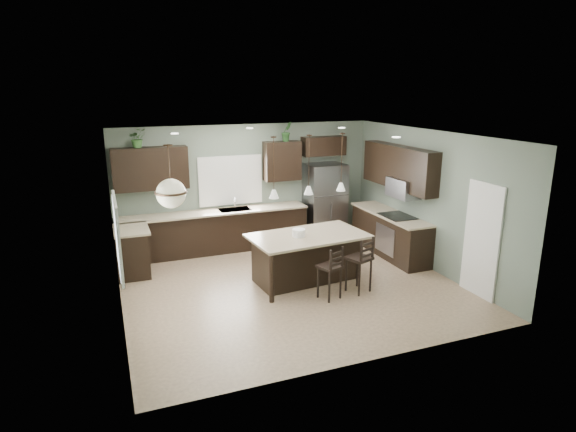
{
  "coord_description": "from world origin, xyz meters",
  "views": [
    {
      "loc": [
        -3.07,
        -7.77,
        3.63
      ],
      "look_at": [
        0.1,
        0.4,
        1.25
      ],
      "focal_mm": 30.0,
      "sensor_mm": 36.0,
      "label": 1
    }
  ],
  "objects_px": {
    "bar_stool_center": "(330,272)",
    "kitchen_island": "(308,258)",
    "serving_dish": "(299,233)",
    "plant_back_left": "(137,138)",
    "refrigerator": "(324,202)",
    "bar_stool_right": "(359,264)"
  },
  "relations": [
    {
      "from": "kitchen_island",
      "to": "bar_stool_center",
      "type": "distance_m",
      "value": 0.85
    },
    {
      "from": "refrigerator",
      "to": "kitchen_island",
      "type": "xyz_separation_m",
      "value": [
        -1.42,
        -2.28,
        -0.46
      ]
    },
    {
      "from": "refrigerator",
      "to": "kitchen_island",
      "type": "height_order",
      "value": "refrigerator"
    },
    {
      "from": "refrigerator",
      "to": "bar_stool_center",
      "type": "relative_size",
      "value": 1.91
    },
    {
      "from": "plant_back_left",
      "to": "bar_stool_right",
      "type": "bearing_deg",
      "value": -43.21
    },
    {
      "from": "serving_dish",
      "to": "bar_stool_right",
      "type": "distance_m",
      "value": 1.24
    },
    {
      "from": "bar_stool_right",
      "to": "serving_dish",
      "type": "bearing_deg",
      "value": 118.31
    },
    {
      "from": "kitchen_island",
      "to": "bar_stool_right",
      "type": "height_order",
      "value": "bar_stool_right"
    },
    {
      "from": "kitchen_island",
      "to": "bar_stool_right",
      "type": "distance_m",
      "value": 1.02
    },
    {
      "from": "serving_dish",
      "to": "plant_back_left",
      "type": "xyz_separation_m",
      "value": [
        -2.56,
        2.45,
        1.6
      ]
    },
    {
      "from": "serving_dish",
      "to": "bar_stool_center",
      "type": "distance_m",
      "value": 1.01
    },
    {
      "from": "serving_dish",
      "to": "bar_stool_center",
      "type": "height_order",
      "value": "serving_dish"
    },
    {
      "from": "serving_dish",
      "to": "kitchen_island",
      "type": "bearing_deg",
      "value": 5.51
    },
    {
      "from": "bar_stool_center",
      "to": "kitchen_island",
      "type": "bearing_deg",
      "value": 73.84
    },
    {
      "from": "refrigerator",
      "to": "serving_dish",
      "type": "height_order",
      "value": "refrigerator"
    },
    {
      "from": "bar_stool_right",
      "to": "plant_back_left",
      "type": "bearing_deg",
      "value": 116.59
    },
    {
      "from": "plant_back_left",
      "to": "kitchen_island",
      "type": "bearing_deg",
      "value": -41.41
    },
    {
      "from": "refrigerator",
      "to": "plant_back_left",
      "type": "relative_size",
      "value": 4.72
    },
    {
      "from": "kitchen_island",
      "to": "plant_back_left",
      "type": "height_order",
      "value": "plant_back_left"
    },
    {
      "from": "serving_dish",
      "to": "plant_back_left",
      "type": "relative_size",
      "value": 0.61
    },
    {
      "from": "bar_stool_center",
      "to": "plant_back_left",
      "type": "xyz_separation_m",
      "value": [
        -2.8,
        3.29,
        2.11
      ]
    },
    {
      "from": "bar_stool_center",
      "to": "refrigerator",
      "type": "bearing_deg",
      "value": 47.29
    }
  ]
}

